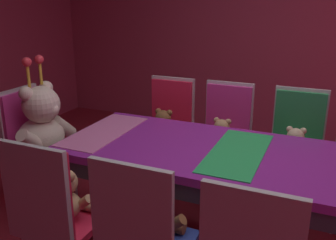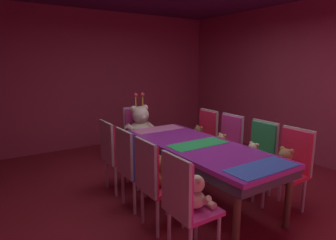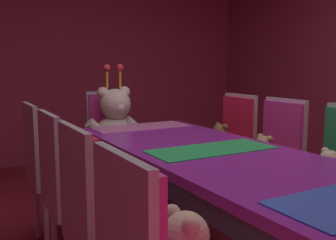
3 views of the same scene
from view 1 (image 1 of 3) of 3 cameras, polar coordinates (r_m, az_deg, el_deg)
wall_right at (r=4.80m, az=18.47°, el=14.02°), size 0.12×6.40×2.80m
banquet_table at (r=2.44m, az=10.32°, el=-6.75°), size 0.90×2.29×0.75m
chair_left_2 at (r=1.88m, az=-4.28°, el=-16.57°), size 0.42×0.41×0.98m
teddy_left_2 at (r=1.99m, az=-2.25°, el=-14.33°), size 0.27×0.35×0.33m
chair_left_3 at (r=2.15m, az=-17.56°, el=-12.56°), size 0.42×0.41×0.98m
teddy_left_3 at (r=2.25m, az=-15.11°, el=-11.10°), size 0.25×0.32×0.31m
chair_right_1 at (r=3.18m, az=18.82°, el=-2.54°), size 0.42×0.41×0.98m
teddy_right_1 at (r=3.06m, az=18.52°, el=-3.83°), size 0.22×0.28×0.27m
chair_right_2 at (r=3.26m, az=8.71°, el=-1.27°), size 0.42×0.41×0.98m
teddy_right_2 at (r=3.14m, az=8.01°, el=-2.47°), size 0.22×0.28×0.27m
chair_right_3 at (r=3.41m, az=0.22°, el=-0.18°), size 0.42×0.41×0.98m
teddy_right_3 at (r=3.29m, az=-0.77°, el=-1.16°), size 0.23×0.30×0.28m
throne_chair at (r=3.24m, az=-20.15°, el=-2.31°), size 0.41×0.42×0.98m
king_teddy_bear at (r=3.10m, az=-18.16°, el=-0.78°), size 0.61×0.48×0.79m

